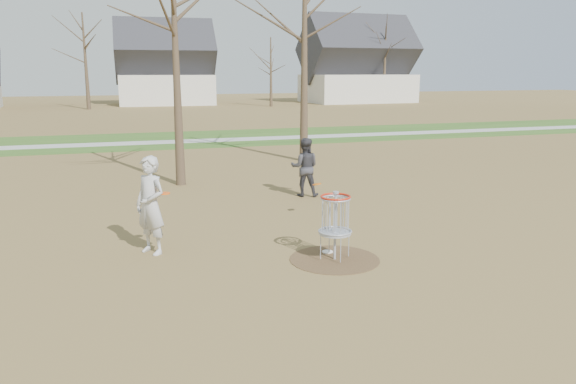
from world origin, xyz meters
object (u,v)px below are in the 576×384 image
object	(u,v)px
player_throwing	(305,167)
disc_golf_basket	(335,215)
player_standing	(151,205)
disc_grounded	(328,252)

from	to	relation	value
player_throwing	disc_golf_basket	size ratio (longest dim) A/B	1.29
player_standing	player_throwing	xyz separation A→B (m)	(4.76, 4.15, -0.14)
player_standing	disc_golf_basket	size ratio (longest dim) A/B	1.50
player_standing	disc_grounded	size ratio (longest dim) A/B	9.18
disc_grounded	disc_golf_basket	world-z (taller)	disc_golf_basket
player_standing	player_throwing	world-z (taller)	player_standing
player_standing	disc_grounded	distance (m)	3.74
disc_grounded	disc_golf_basket	xyz separation A→B (m)	(-0.03, -0.45, 0.89)
disc_grounded	disc_golf_basket	distance (m)	1.00
player_throwing	disc_golf_basket	xyz separation A→B (m)	(-1.34, -5.67, 0.04)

